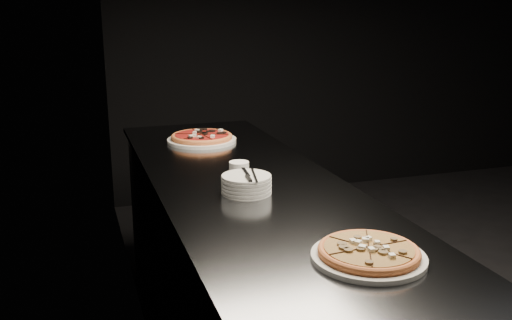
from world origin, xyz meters
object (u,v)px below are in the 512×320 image
object	(u,v)px
pizza_tomato	(202,138)
cutlery	(249,175)
plate_stack	(246,184)
counter	(249,286)
ramekin	(239,170)
pizza_mushroom	(369,253)

from	to	relation	value
pizza_tomato	cutlery	world-z (taller)	cutlery
pizza_tomato	plate_stack	bearing A→B (deg)	-92.12
counter	cutlery	bearing A→B (deg)	-106.00
counter	cutlery	distance (m)	0.55
counter	plate_stack	bearing A→B (deg)	-110.29
counter	ramekin	bearing A→B (deg)	116.45
pizza_mushroom	pizza_tomato	xyz separation A→B (m)	(-0.11, 1.54, 0.00)
pizza_tomato	ramekin	world-z (taller)	ramekin
counter	plate_stack	distance (m)	0.52
plate_stack	cutlery	distance (m)	0.04
pizza_tomato	cutlery	distance (m)	0.89
pizza_mushroom	ramekin	xyz separation A→B (m)	(-0.12, 0.85, 0.02)
pizza_mushroom	pizza_tomato	bearing A→B (deg)	94.16
pizza_mushroom	ramekin	size ratio (longest dim) A/B	3.94
pizza_tomato	plate_stack	distance (m)	0.88
pizza_mushroom	counter	bearing A→B (deg)	96.63
pizza_mushroom	plate_stack	world-z (taller)	plate_stack
counter	cutlery	size ratio (longest dim) A/B	12.64
plate_stack	ramekin	world-z (taller)	ramekin
ramekin	cutlery	bearing A→B (deg)	-95.64
counter	pizza_mushroom	size ratio (longest dim) A/B	7.69
counter	pizza_tomato	distance (m)	0.88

